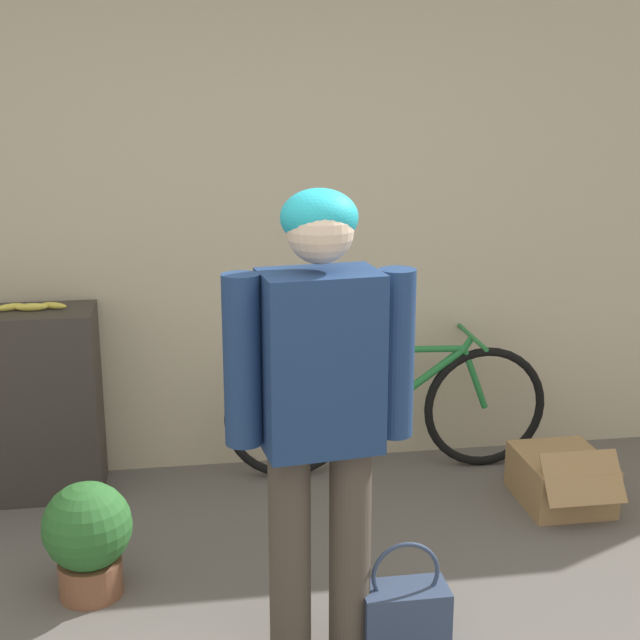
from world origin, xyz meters
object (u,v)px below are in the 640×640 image
Objects in this scene: handbag at (404,615)px; potted_plant at (88,535)px; cardboard_box at (561,479)px; bicycle at (388,408)px; person at (320,393)px; banana at (31,307)px.

handbag is 0.90× the size of potted_plant.
bicycle is at bearing 147.04° from cardboard_box.
person is 3.89× the size of handbag.
potted_plant is (0.31, -1.00, -0.70)m from banana.
bicycle is 3.98× the size of handbag.
bicycle is 1.85m from banana.
handbag reaches higher than cardboard_box.
person is 1.74m from bicycle.
handbag is (0.31, -0.02, -0.86)m from person.
handbag is at bearing -99.93° from bicycle.
banana is (-1.16, 1.53, -0.04)m from person.
banana reaches higher than handbag.
handbag is 1.28m from potted_plant.
cardboard_box is (1.35, 1.01, -0.87)m from person.
bicycle is 5.04× the size of banana.
cardboard_box is at bearing 44.61° from handbag.
person reaches higher than handbag.
banana is 2.28m from handbag.
person is 3.04× the size of cardboard_box.
potted_plant is (-0.85, 0.53, -0.73)m from person.
banana reaches higher than bicycle.
person is at bearing -143.12° from cardboard_box.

